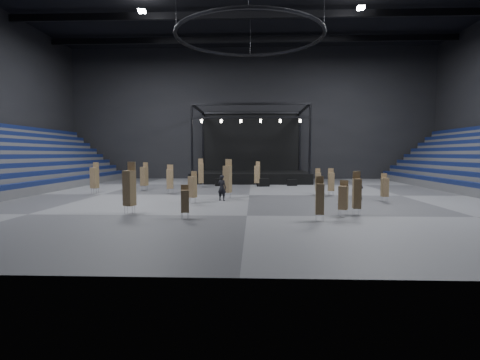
{
  "coord_description": "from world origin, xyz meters",
  "views": [
    {
      "loc": [
        0.39,
        -31.14,
        3.44
      ],
      "look_at": [
        -0.7,
        -2.0,
        1.4
      ],
      "focal_mm": 28.0,
      "sensor_mm": 36.0,
      "label": 1
    }
  ],
  "objects_px": {
    "chair_stack_12": "(318,181)",
    "chair_stack_9": "(201,173)",
    "flight_case_right": "(292,183)",
    "chair_stack_2": "(385,187)",
    "chair_stack_8": "(357,193)",
    "man_center": "(222,188)",
    "flight_case_left": "(221,182)",
    "chair_stack_7": "(320,198)",
    "chair_stack_0": "(343,197)",
    "chair_stack_15": "(129,187)",
    "chair_stack_3": "(144,176)",
    "chair_stack_1": "(357,181)",
    "flight_case_mid": "(263,182)",
    "chair_stack_13": "(257,174)",
    "chair_stack_6": "(331,181)",
    "chair_stack_10": "(193,186)",
    "chair_stack_5": "(185,201)",
    "stage": "(251,170)",
    "chair_stack_4": "(95,177)",
    "chair_stack_14": "(227,178)",
    "chair_stack_11": "(170,178)",
    "crew_member": "(358,187)"
  },
  "relations": [
    {
      "from": "chair_stack_12",
      "to": "chair_stack_9",
      "type": "bearing_deg",
      "value": 146.66
    },
    {
      "from": "flight_case_right",
      "to": "chair_stack_2",
      "type": "height_order",
      "value": "chair_stack_2"
    },
    {
      "from": "chair_stack_8",
      "to": "man_center",
      "type": "height_order",
      "value": "chair_stack_8"
    },
    {
      "from": "flight_case_left",
      "to": "chair_stack_7",
      "type": "relative_size",
      "value": 0.53
    },
    {
      "from": "chair_stack_0",
      "to": "flight_case_right",
      "type": "bearing_deg",
      "value": 115.33
    },
    {
      "from": "flight_case_left",
      "to": "chair_stack_9",
      "type": "distance_m",
      "value": 2.73
    },
    {
      "from": "chair_stack_7",
      "to": "chair_stack_15",
      "type": "relative_size",
      "value": 0.77
    },
    {
      "from": "chair_stack_7",
      "to": "chair_stack_15",
      "type": "xyz_separation_m",
      "value": [
        -10.53,
        2.01,
        0.35
      ]
    },
    {
      "from": "chair_stack_3",
      "to": "chair_stack_2",
      "type": "bearing_deg",
      "value": 1.29
    },
    {
      "from": "chair_stack_1",
      "to": "chair_stack_7",
      "type": "relative_size",
      "value": 0.82
    },
    {
      "from": "flight_case_mid",
      "to": "chair_stack_13",
      "type": "relative_size",
      "value": 0.47
    },
    {
      "from": "flight_case_mid",
      "to": "chair_stack_6",
      "type": "bearing_deg",
      "value": -57.34
    },
    {
      "from": "chair_stack_8",
      "to": "chair_stack_10",
      "type": "xyz_separation_m",
      "value": [
        -10.09,
        4.69,
        -0.08
      ]
    },
    {
      "from": "chair_stack_7",
      "to": "chair_stack_6",
      "type": "bearing_deg",
      "value": 81.24
    },
    {
      "from": "flight_case_mid",
      "to": "chair_stack_5",
      "type": "bearing_deg",
      "value": -103.05
    },
    {
      "from": "stage",
      "to": "flight_case_mid",
      "type": "relative_size",
      "value": 11.17
    },
    {
      "from": "chair_stack_5",
      "to": "chair_stack_12",
      "type": "height_order",
      "value": "chair_stack_12"
    },
    {
      "from": "chair_stack_15",
      "to": "chair_stack_7",
      "type": "bearing_deg",
      "value": 10.49
    },
    {
      "from": "chair_stack_4",
      "to": "chair_stack_7",
      "type": "height_order",
      "value": "chair_stack_4"
    },
    {
      "from": "chair_stack_6",
      "to": "chair_stack_15",
      "type": "distance_m",
      "value": 16.79
    },
    {
      "from": "chair_stack_0",
      "to": "chair_stack_8",
      "type": "relative_size",
      "value": 0.81
    },
    {
      "from": "chair_stack_1",
      "to": "chair_stack_13",
      "type": "distance_m",
      "value": 10.39
    },
    {
      "from": "chair_stack_3",
      "to": "chair_stack_14",
      "type": "height_order",
      "value": "chair_stack_14"
    },
    {
      "from": "flight_case_left",
      "to": "chair_stack_2",
      "type": "distance_m",
      "value": 18.28
    },
    {
      "from": "chair_stack_13",
      "to": "chair_stack_14",
      "type": "relative_size",
      "value": 0.87
    },
    {
      "from": "chair_stack_8",
      "to": "chair_stack_9",
      "type": "distance_m",
      "value": 20.58
    },
    {
      "from": "flight_case_right",
      "to": "chair_stack_8",
      "type": "xyz_separation_m",
      "value": [
        1.69,
        -19.2,
        0.9
      ]
    },
    {
      "from": "chair_stack_7",
      "to": "chair_stack_12",
      "type": "relative_size",
      "value": 1.03
    },
    {
      "from": "chair_stack_5",
      "to": "flight_case_left",
      "type": "bearing_deg",
      "value": 77.95
    },
    {
      "from": "chair_stack_5",
      "to": "chair_stack_11",
      "type": "bearing_deg",
      "value": 94.34
    },
    {
      "from": "chair_stack_0",
      "to": "chair_stack_3",
      "type": "relative_size",
      "value": 0.75
    },
    {
      "from": "chair_stack_12",
      "to": "chair_stack_13",
      "type": "height_order",
      "value": "chair_stack_13"
    },
    {
      "from": "chair_stack_2",
      "to": "chair_stack_12",
      "type": "relative_size",
      "value": 0.92
    },
    {
      "from": "chair_stack_0",
      "to": "chair_stack_7",
      "type": "xyz_separation_m",
      "value": [
        -1.53,
        -1.42,
        0.1
      ]
    },
    {
      "from": "chair_stack_14",
      "to": "man_center",
      "type": "height_order",
      "value": "chair_stack_14"
    },
    {
      "from": "chair_stack_9",
      "to": "chair_stack_2",
      "type": "bearing_deg",
      "value": -49.05
    },
    {
      "from": "chair_stack_5",
      "to": "flight_case_mid",
      "type": "bearing_deg",
      "value": 65.13
    },
    {
      "from": "chair_stack_3",
      "to": "stage",
      "type": "bearing_deg",
      "value": 74.09
    },
    {
      "from": "man_center",
      "to": "chair_stack_6",
      "type": "bearing_deg",
      "value": -132.93
    },
    {
      "from": "chair_stack_4",
      "to": "crew_member",
      "type": "distance_m",
      "value": 21.99
    },
    {
      "from": "chair_stack_3",
      "to": "chair_stack_9",
      "type": "relative_size",
      "value": 0.9
    },
    {
      "from": "chair_stack_2",
      "to": "chair_stack_5",
      "type": "relative_size",
      "value": 1.13
    },
    {
      "from": "flight_case_mid",
      "to": "chair_stack_10",
      "type": "relative_size",
      "value": 0.56
    },
    {
      "from": "chair_stack_5",
      "to": "man_center",
      "type": "height_order",
      "value": "man_center"
    },
    {
      "from": "flight_case_right",
      "to": "chair_stack_4",
      "type": "height_order",
      "value": "chair_stack_4"
    },
    {
      "from": "chair_stack_1",
      "to": "man_center",
      "type": "distance_m",
      "value": 13.25
    },
    {
      "from": "chair_stack_14",
      "to": "chair_stack_1",
      "type": "bearing_deg",
      "value": 44.2
    },
    {
      "from": "flight_case_mid",
      "to": "flight_case_left",
      "type": "bearing_deg",
      "value": 173.9
    },
    {
      "from": "chair_stack_12",
      "to": "man_center",
      "type": "xyz_separation_m",
      "value": [
        -7.75,
        -4.23,
        -0.19
      ]
    },
    {
      "from": "chair_stack_0",
      "to": "chair_stack_6",
      "type": "xyz_separation_m",
      "value": [
        1.48,
        10.51,
        0.1
      ]
    }
  ]
}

